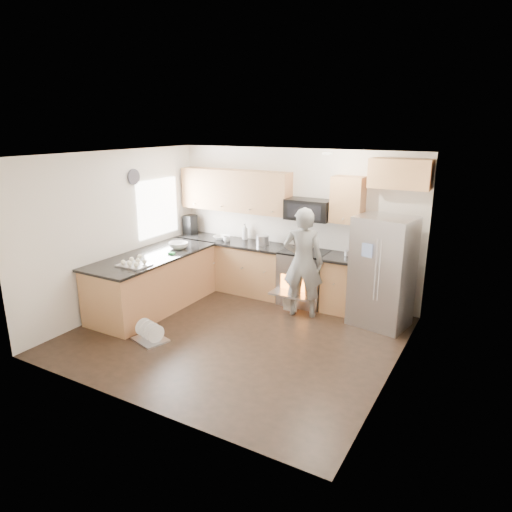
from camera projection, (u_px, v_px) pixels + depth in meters
The scene contains 8 objects.
ground at pixel (235, 336), 6.70m from camera, with size 4.50×4.50×0.00m, color black.
room_shell at pixel (232, 224), 6.26m from camera, with size 4.54×4.04×2.62m.
back_cabinet_run at pixel (258, 241), 8.17m from camera, with size 4.45×0.64×2.50m.
peninsula at pixel (154, 281), 7.60m from camera, with size 0.96×2.36×1.03m.
stove_range at pixel (304, 265), 7.76m from camera, with size 0.76×0.97×1.79m.
refrigerator at pixel (382, 272), 6.86m from camera, with size 0.93×0.78×1.69m.
person at pixel (303, 263), 7.20m from camera, with size 0.64×0.42×1.77m, color slate.
dish_rack at pixel (150, 336), 6.52m from camera, with size 0.55×0.49×0.29m.
Camera 1 is at (3.28, -5.16, 3.00)m, focal length 32.00 mm.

